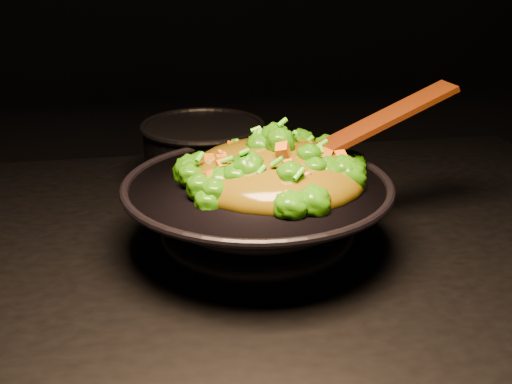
{
  "coord_description": "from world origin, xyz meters",
  "views": [
    {
      "loc": [
        -0.15,
        -0.77,
        1.31
      ],
      "look_at": [
        -0.0,
        0.02,
        0.98
      ],
      "focal_mm": 45.0,
      "sensor_mm": 36.0,
      "label": 1
    }
  ],
  "objects": [
    {
      "name": "stir_fry",
      "position": [
        0.02,
        0.03,
        1.04
      ],
      "size": [
        0.28,
        0.28,
        0.09
      ],
      "primitive_type": null,
      "rotation": [
        0.0,
        0.0,
        0.12
      ],
      "color": "#256807",
      "rests_on": "wok"
    },
    {
      "name": "wok",
      "position": [
        -0.0,
        0.01,
        0.95
      ],
      "size": [
        0.44,
        0.44,
        0.1
      ],
      "primitive_type": null,
      "rotation": [
        0.0,
        0.0,
        -0.31
      ],
      "color": "black",
      "rests_on": "stovetop"
    },
    {
      "name": "back_pot",
      "position": [
        -0.05,
        0.26,
        0.96
      ],
      "size": [
        0.25,
        0.25,
        0.11
      ],
      "primitive_type": "cylinder",
      "rotation": [
        0.0,
        0.0,
        -0.32
      ],
      "color": "black",
      "rests_on": "stovetop"
    },
    {
      "name": "spatula",
      "position": [
        0.15,
        0.06,
        1.05
      ],
      "size": [
        0.29,
        0.08,
        0.12
      ],
      "primitive_type": "cube",
      "rotation": [
        0.0,
        -0.38,
        0.11
      ],
      "color": "#371608",
      "rests_on": "wok"
    }
  ]
}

